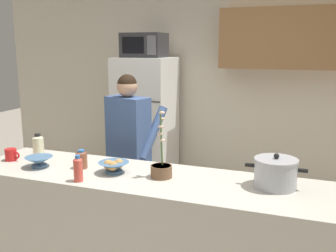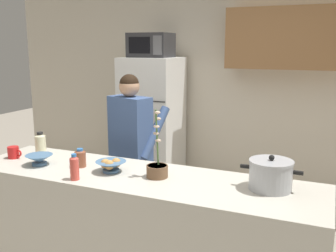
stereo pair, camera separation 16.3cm
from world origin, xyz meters
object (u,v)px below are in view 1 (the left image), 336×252
Objects in this scene: bottle_mid_counter at (78,169)px; bottle_far_corner at (82,159)px; person_near_pot at (129,140)px; empty_bowl at (39,161)px; coffee_mug at (11,155)px; bottle_near_edge at (38,145)px; bread_bowl at (114,166)px; refrigerator at (146,127)px; cooking_pot at (275,173)px; microwave at (144,45)px; potted_orchid at (161,168)px.

bottle_far_corner is (-0.14, 0.26, -0.02)m from bottle_mid_counter.
bottle_mid_counter is at bearing -84.04° from person_near_pot.
person_near_pot is 0.89m from empty_bowl.
empty_bowl is (0.32, -0.06, -0.00)m from coffee_mug.
empty_bowl is at bearing -50.98° from bottle_near_edge.
bread_bowl is at bearing -3.82° from bottle_far_corner.
bottle_mid_counter reaches higher than empty_bowl.
bottle_far_corner is (0.28, -1.85, 0.15)m from refrigerator.
cooking_pot is at bearing -46.37° from refrigerator.
bread_bowl is at bearing -73.27° from refrigerator.
bottle_near_edge is (-0.54, -0.59, 0.04)m from person_near_pot.
person_near_pot is 0.80m from bottle_near_edge.
bread_bowl is at bearing 6.90° from empty_bowl.
potted_orchid is (0.92, -1.81, -0.83)m from microwave.
refrigerator is 1.94m from empty_bowl.
refrigerator is 3.51× the size of potted_orchid.
bread_bowl is at bearing -174.44° from cooking_pot.
cooking_pot is 1.30m from bottle_mid_counter.
microwave reaches higher than bread_bowl.
empty_bowl is at bearing 160.02° from bottle_mid_counter.
empty_bowl is (-0.03, -1.92, -0.86)m from microwave.
empty_bowl is at bearing -90.99° from refrigerator.
person_near_pot is 12.00× the size of coffee_mug.
bottle_far_corner is (0.32, 0.09, 0.02)m from empty_bowl.
refrigerator is 12.86× the size of coffee_mug.
cooking_pot is 1.90m from bottle_near_edge.
bottle_near_edge is at bearing -97.67° from microwave.
microwave is at bearing 106.92° from bread_bowl.
bottle_near_edge is at bearing 173.38° from potted_orchid.
empty_bowl is 0.33m from bottle_far_corner.
coffee_mug is 0.72× the size of bottle_mid_counter.
bread_bowl is (-1.11, -0.11, -0.05)m from cooking_pot.
empty_bowl is (-0.59, -0.07, -0.00)m from bread_bowl.
cooking_pot is (1.36, -0.64, 0.04)m from person_near_pot.
bottle_far_corner is at bearing -81.17° from microwave.
coffee_mug is 0.33m from empty_bowl.
refrigerator reaches higher than bottle_far_corner.
refrigerator is at bearing 82.42° from bottle_near_edge.
empty_bowl is 1.13× the size of bottle_mid_counter.
coffee_mug is at bearing -179.47° from bread_bowl.
bottle_near_edge is (0.13, 0.17, 0.05)m from coffee_mug.
bread_bowl is 0.28m from bottle_far_corner.
empty_bowl is 0.96m from potted_orchid.
cooking_pot is (1.68, -1.74, -0.81)m from microwave.
microwave is at bearing 89.00° from empty_bowl.
coffee_mug is at bearing -100.81° from microwave.
cooking_pot is 0.81× the size of potted_orchid.
microwave reaches higher than bottle_mid_counter.
microwave is 1.00× the size of potted_orchid.
cooking_pot reaches higher than empty_bowl.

